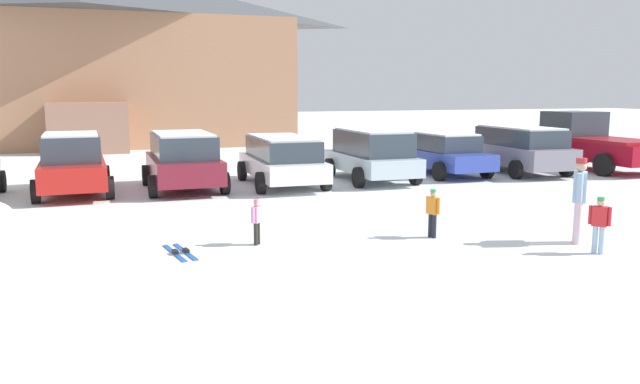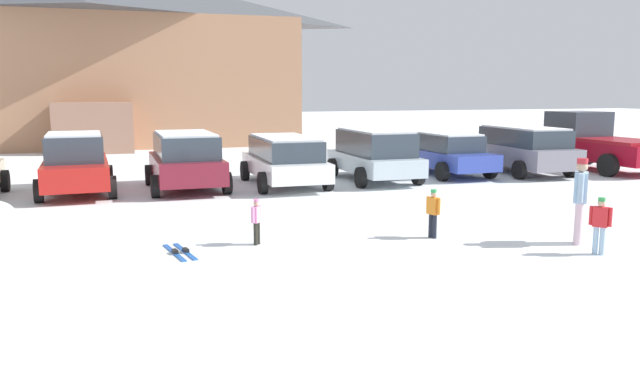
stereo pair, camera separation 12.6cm
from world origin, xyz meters
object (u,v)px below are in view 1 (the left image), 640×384
(parked_grey_wagon, at_px, (519,148))
(skier_child_in_red_jacket, at_px, (599,222))
(ski_lodge, at_px, (89,53))
(parked_white_suv, at_px, (282,159))
(parked_blue_hatchback, at_px, (444,153))
(pickup_truck, at_px, (589,143))
(skier_child_in_orange_jacket, at_px, (433,210))
(skier_child_in_pink_snowsuit, at_px, (257,219))
(parked_red_sedan, at_px, (73,164))
(skier_adult_in_blue_parka, at_px, (579,195))
(parked_silver_wagon, at_px, (371,153))
(pair_of_skis, at_px, (180,252))
(parked_maroon_van, at_px, (183,159))

(parked_grey_wagon, distance_m, skier_child_in_red_jacket, 11.58)
(skier_child_in_red_jacket, bearing_deg, ski_lodge, 106.96)
(parked_white_suv, bearing_deg, parked_blue_hatchback, 4.43)
(ski_lodge, height_order, parked_blue_hatchback, ski_lodge)
(parked_white_suv, xyz_separation_m, pickup_truck, (12.20, 0.21, 0.15))
(skier_child_in_orange_jacket, height_order, skier_child_in_pink_snowsuit, skier_child_in_orange_jacket)
(parked_red_sedan, relative_size, skier_adult_in_blue_parka, 2.62)
(skier_child_in_orange_jacket, bearing_deg, skier_child_in_pink_snowsuit, 170.18)
(parked_silver_wagon, xyz_separation_m, pair_of_skis, (-7.13, -7.37, -0.89))
(parked_maroon_van, distance_m, parked_silver_wagon, 6.08)
(parked_maroon_van, xyz_separation_m, parked_grey_wagon, (11.92, -0.10, -0.01))
(skier_adult_in_blue_parka, distance_m, skier_child_in_orange_jacket, 2.80)
(parked_maroon_van, xyz_separation_m, parked_white_suv, (3.01, -0.17, -0.08))
(ski_lodge, bearing_deg, pair_of_skis, -86.58)
(parked_silver_wagon, bearing_deg, parked_red_sedan, 177.60)
(skier_adult_in_blue_parka, bearing_deg, parked_maroon_van, 124.13)
(skier_adult_in_blue_parka, bearing_deg, ski_lodge, 107.81)
(ski_lodge, distance_m, skier_child_in_pink_snowsuit, 26.43)
(parked_silver_wagon, distance_m, skier_child_in_orange_jacket, 8.13)
(ski_lodge, height_order, parked_white_suv, ski_lodge)
(skier_adult_in_blue_parka, distance_m, pair_of_skis, 7.65)
(parked_maroon_van, bearing_deg, skier_child_in_pink_snowsuit, -86.64)
(parked_blue_hatchback, height_order, pair_of_skis, parked_blue_hatchback)
(ski_lodge, height_order, skier_child_in_orange_jacket, ski_lodge)
(skier_child_in_pink_snowsuit, height_order, pair_of_skis, skier_child_in_pink_snowsuit)
(parked_maroon_van, relative_size, skier_child_in_red_jacket, 3.92)
(ski_lodge, xyz_separation_m, parked_maroon_van, (2.60, -18.48, -4.06))
(skier_child_in_pink_snowsuit, bearing_deg, pair_of_skis, -174.16)
(ski_lodge, bearing_deg, skier_child_in_pink_snowsuit, -83.30)
(pickup_truck, xyz_separation_m, skier_child_in_pink_snowsuit, (-14.78, -7.43, -0.49))
(pickup_truck, height_order, skier_adult_in_blue_parka, pickup_truck)
(parked_maroon_van, height_order, skier_adult_in_blue_parka, parked_maroon_van)
(skier_child_in_pink_snowsuit, bearing_deg, parked_maroon_van, 93.36)
(parked_maroon_van, bearing_deg, pair_of_skis, -97.91)
(pickup_truck, bearing_deg, skier_child_in_red_jacket, -131.82)
(parked_white_suv, relative_size, skier_child_in_red_jacket, 4.54)
(parked_grey_wagon, bearing_deg, skier_child_in_orange_jacket, -135.40)
(parked_blue_hatchback, relative_size, pickup_truck, 0.78)
(parked_white_suv, bearing_deg, skier_child_in_orange_jacket, -83.43)
(parked_silver_wagon, height_order, pickup_truck, pickup_truck)
(parked_silver_wagon, relative_size, skier_child_in_orange_jacket, 4.37)
(parked_blue_hatchback, relative_size, pair_of_skis, 3.15)
(ski_lodge, distance_m, parked_red_sedan, 18.72)
(skier_child_in_red_jacket, bearing_deg, parked_grey_wagon, 59.94)
(ski_lodge, height_order, parked_silver_wagon, ski_lodge)
(parked_grey_wagon, bearing_deg, parked_white_suv, -179.53)
(parked_blue_hatchback, bearing_deg, parked_red_sedan, -179.62)
(ski_lodge, bearing_deg, parked_silver_wagon, -65.03)
(parked_silver_wagon, height_order, parked_grey_wagon, parked_silver_wagon)
(parked_blue_hatchback, bearing_deg, skier_adult_in_blue_parka, -105.92)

